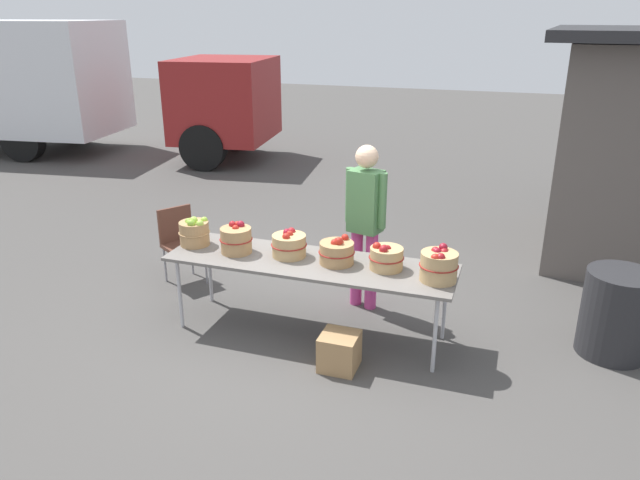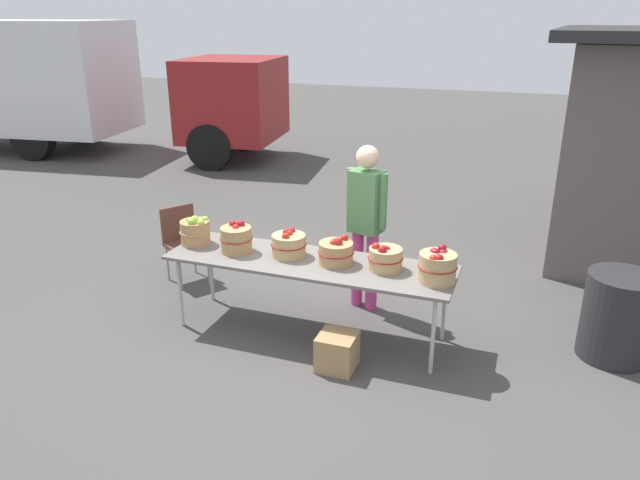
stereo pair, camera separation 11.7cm
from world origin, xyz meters
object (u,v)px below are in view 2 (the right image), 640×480
Objects in this scene: apple_basket_red_2 at (336,252)px; vendor_adult at (366,215)px; apple_basket_red_1 at (289,245)px; trash_barrel at (618,317)px; market_table at (309,265)px; apple_basket_green_0 at (195,231)px; apple_basket_red_0 at (236,239)px; apple_basket_red_3 at (385,258)px; apple_basket_red_4 at (437,266)px; produce_crate at (337,351)px; folding_chair at (183,238)px; box_truck at (74,83)px.

apple_basket_red_2 is 0.19× the size of vendor_adult.
apple_basket_red_1 is 0.48m from apple_basket_red_2.
apple_basket_red_1 reaches higher than trash_barrel.
vendor_adult is at bearing 49.74° from apple_basket_red_1.
apple_basket_red_2 is at bearing 7.55° from market_table.
apple_basket_red_0 is (0.48, -0.05, -0.00)m from apple_basket_green_0.
apple_basket_red_2 is at bearing 0.21° from apple_basket_green_0.
apple_basket_red_3 is 0.40× the size of trash_barrel.
apple_basket_red_3 is 0.49m from apple_basket_red_4.
apple_basket_red_1 is at bearing 64.36° from vendor_adult.
apple_basket_green_0 is 2.40m from apple_basket_red_4.
apple_basket_green_0 is at bearing 174.60° from apple_basket_red_0.
vendor_adult is at bearing 95.24° from produce_crate.
vendor_adult is (1.55, 0.69, 0.13)m from apple_basket_green_0.
apple_basket_green_0 is 0.91× the size of apple_basket_red_4.
apple_basket_red_0 is 1.45m from apple_basket_red_3.
folding_chair is at bearing 162.80° from apple_basket_red_2.
apple_basket_red_2 is at bearing -43.89° from box_truck.
vendor_adult reaches higher than trash_barrel.
folding_chair is at bearing -49.02° from box_truck.
apple_basket_red_1 reaches higher than folding_chair.
apple_basket_red_3 is at bearing -0.19° from apple_basket_red_1.
market_table is 8.41× the size of produce_crate.
box_truck reaches higher than trash_barrel.
apple_basket_red_3 is (0.93, -0.00, -0.00)m from apple_basket_red_1.
box_truck is (-7.42, 5.77, 0.63)m from apple_basket_red_1.
apple_basket_red_1 is at bearing 1.58° from apple_basket_green_0.
apple_basket_red_1 is at bearing 179.81° from apple_basket_red_3.
apple_basket_red_4 is 1.15m from vendor_adult.
box_truck is (-6.91, 5.84, 0.61)m from apple_basket_red_0.
market_table is 8.51× the size of apple_basket_red_3.
apple_basket_red_2 is 2.17m from folding_chair.
folding_chair is (-0.58, 0.64, -0.38)m from apple_basket_green_0.
trash_barrel is at bearing 9.12° from apple_basket_red_0.
market_table is 0.76m from apple_basket_red_0.
apple_basket_green_0 reaches higher than produce_crate.
apple_basket_red_4 reaches higher than apple_basket_red_0.
apple_basket_red_0 is at bearing -171.96° from apple_basket_red_1.
apple_basket_red_3 is 0.94× the size of apple_basket_red_4.
apple_basket_red_3 is 2.11m from trash_barrel.
apple_basket_red_0 is at bearing -47.86° from box_truck.
box_truck reaches higher than apple_basket_red_4.
vendor_adult is (0.34, 0.72, 0.30)m from market_table.
apple_basket_green_0 is 0.94m from folding_chair.
trash_barrel is (4.50, -0.13, -0.11)m from folding_chair.
apple_basket_red_0 is 0.99m from apple_basket_red_2.
apple_basket_green_0 is at bearing 178.68° from market_table.
apple_basket_red_4 reaches higher than apple_basket_red_2.
apple_basket_red_2 is 1.05× the size of apple_basket_red_3.
apple_basket_green_0 is 0.92× the size of apple_basket_red_2.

